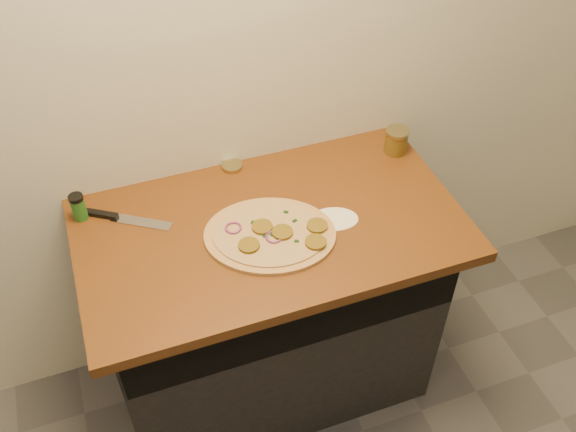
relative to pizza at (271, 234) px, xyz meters
name	(u,v)px	position (x,y,z in m)	size (l,w,h in m)	color
cabinet	(270,309)	(0.02, 0.09, -0.48)	(1.10, 0.60, 0.86)	black
countertop	(270,228)	(0.02, 0.06, -0.03)	(1.20, 0.70, 0.04)	#622E12
pizza	(271,234)	(0.00, 0.00, 0.00)	(0.50, 0.50, 0.03)	tan
chefs_knife	(120,218)	(-0.42, 0.23, 0.00)	(0.25, 0.18, 0.02)	#B7BAC1
mason_jar_lid	(232,166)	(-0.02, 0.36, 0.00)	(0.07, 0.07, 0.02)	tan
salsa_jar	(396,141)	(0.55, 0.25, 0.04)	(0.08, 0.08, 0.09)	maroon
spice_shaker	(78,207)	(-0.53, 0.28, 0.04)	(0.05, 0.05, 0.09)	#235F1E
flour_spill	(334,219)	(0.21, 0.00, -0.01)	(0.15, 0.15, 0.00)	white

